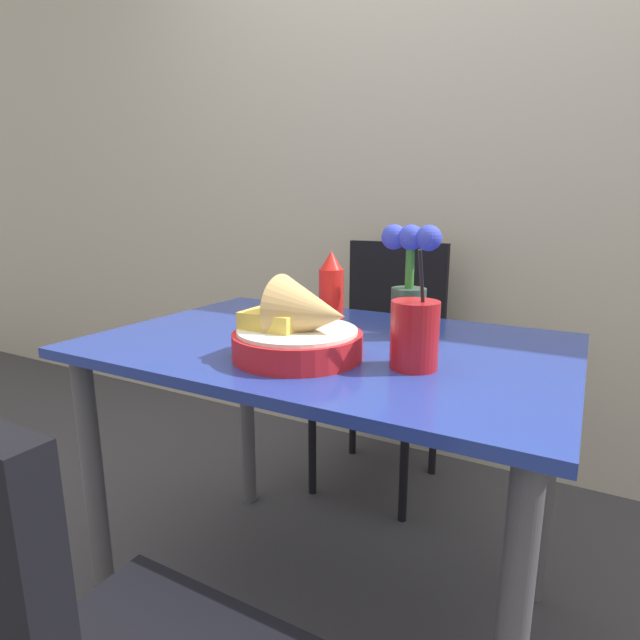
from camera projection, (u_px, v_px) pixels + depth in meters
The scene contains 8 objects.
ground_plane at pixel (327, 607), 1.36m from camera, with size 12.00×12.00×0.00m, color #38383D.
wall_window at pixel (451, 147), 1.96m from camera, with size 7.00×0.06×2.60m.
dining_table at pixel (328, 385), 1.22m from camera, with size 1.10×0.75×0.75m.
chair_far_window at pixel (387, 343), 1.95m from camera, with size 0.40×0.40×0.94m.
food_basket at pixel (302, 330), 1.05m from camera, with size 0.28×0.28×0.18m.
ketchup_bottle at pixel (331, 293), 1.28m from camera, with size 0.06×0.06×0.21m.
drink_cup at pixel (415, 337), 0.98m from camera, with size 0.10×0.10×0.24m.
flower_vase at pixel (409, 280), 1.20m from camera, with size 0.15×0.09×0.27m.
Camera 1 is at (0.54, -1.02, 1.07)m, focal length 28.00 mm.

